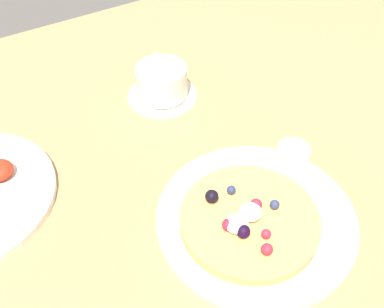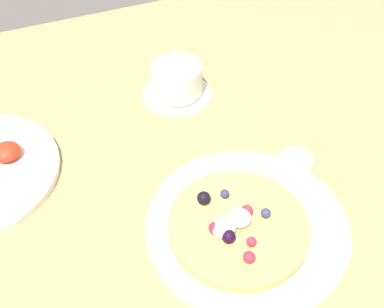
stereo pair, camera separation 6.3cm
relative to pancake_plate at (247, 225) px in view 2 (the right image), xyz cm
name	(u,v)px [view 2 (the right image)]	position (x,y,z in cm)	size (l,w,h in cm)	color
ground_plane	(165,200)	(-7.87, 10.12, -2.14)	(194.83, 112.11, 3.00)	#987E53
pancake_plate	(247,225)	(0.00, 0.00, 0.00)	(26.93, 26.93, 1.28)	white
pancake_with_berries	(238,226)	(-1.77, -0.53, 1.60)	(18.38, 18.38, 3.38)	tan
syrup_ramekin	(295,165)	(10.52, 5.24, 2.15)	(4.89, 4.89, 2.93)	white
coffee_saucer	(177,93)	(2.59, 30.80, -0.27)	(12.46, 12.46, 0.74)	white
coffee_cup	(177,78)	(2.64, 30.93, 2.86)	(8.90, 11.48, 5.35)	white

